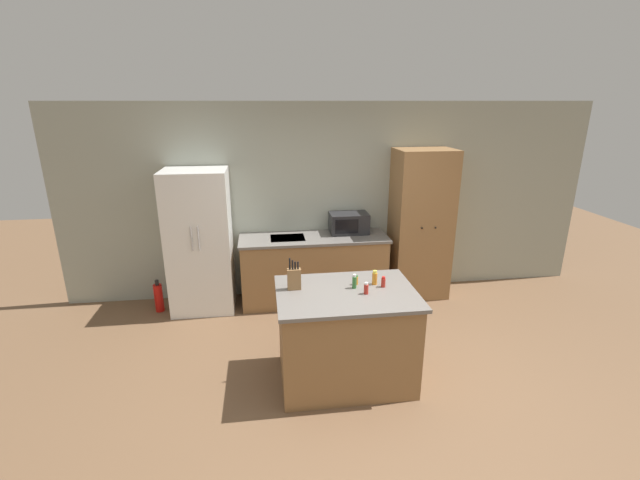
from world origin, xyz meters
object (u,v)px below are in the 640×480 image
Objects in this scene: spice_bottle_amber_oil at (354,282)px; spice_bottle_pale_salt at (383,282)px; pantry_cabinet at (420,225)px; spice_bottle_tall_dark at (375,278)px; spice_bottle_short_red at (366,289)px; fire_extinguisher at (159,297)px; refrigerator at (200,242)px; microwave at (349,223)px; spice_bottle_green_herb at (356,280)px; knife_block at (294,278)px.

spice_bottle_amber_oil reaches higher than spice_bottle_pale_salt.
spice_bottle_tall_dark is at bearing -122.70° from pantry_cabinet.
fire_extinguisher is at bearing 142.06° from spice_bottle_short_red.
refrigerator is 1.95m from microwave.
spice_bottle_tall_dark is 0.24m from spice_bottle_short_red.
spice_bottle_amber_oil is at bearing -113.82° from spice_bottle_green_herb.
refrigerator is 17.57× the size of spice_bottle_pale_salt.
spice_bottle_tall_dark reaches higher than spice_bottle_short_red.
spice_bottle_amber_oil is at bearing -99.74° from microwave.
spice_bottle_tall_dark is at bearing 132.85° from spice_bottle_pale_salt.
microwave reaches higher than spice_bottle_green_herb.
knife_block is at bearing 175.74° from spice_bottle_pale_salt.
pantry_cabinet is 1.98m from spice_bottle_tall_dark.
refrigerator is 12.97× the size of spice_bottle_tall_dark.
spice_bottle_pale_salt is (0.84, -0.06, -0.06)m from knife_block.
spice_bottle_green_herb is at bearing -34.92° from fire_extinguisher.
spice_bottle_amber_oil reaches higher than fire_extinguisher.
knife_block is (-1.84, -1.68, 0.03)m from pantry_cabinet.
refrigerator is 4.22× the size of fire_extinguisher.
refrigerator is at bearing 133.96° from spice_bottle_amber_oil.
refrigerator is at bearing 135.95° from spice_bottle_green_herb.
spice_bottle_pale_salt is at bearing -41.73° from refrigerator.
microwave is at bearing 86.65° from spice_bottle_tall_dark.
spice_bottle_tall_dark is 1.26× the size of spice_bottle_short_red.
spice_bottle_short_red is at bearing -16.54° from knife_block.
spice_bottle_short_red reaches higher than spice_bottle_pale_salt.
microwave reaches higher than spice_bottle_pale_salt.
knife_block is 2.44m from fire_extinguisher.
pantry_cabinet reaches higher than spice_bottle_short_red.
spice_bottle_pale_salt is at bearing -91.18° from microwave.
spice_bottle_pale_salt is at bearing -4.26° from knife_block.
knife_block is at bearing -177.40° from spice_bottle_green_herb.
spice_bottle_short_red is at bearing -146.95° from spice_bottle_pale_salt.
microwave reaches higher than fire_extinguisher.
microwave is 3.68× the size of spice_bottle_amber_oil.
pantry_cabinet is at bearing -5.81° from microwave.
microwave is 1.84m from spice_bottle_pale_salt.
refrigerator is at bearing 123.16° from knife_block.
pantry_cabinet is 14.57× the size of spice_bottle_amber_oil.
spice_bottle_short_red reaches higher than fire_extinguisher.
knife_block is at bearing 174.64° from spice_bottle_amber_oil.
spice_bottle_tall_dark is at bearing 56.59° from spice_bottle_short_red.
refrigerator is at bearing -179.24° from pantry_cabinet.
spice_bottle_tall_dark is 2.99m from fire_extinguisher.
fire_extinguisher is (-0.57, -0.05, -0.72)m from refrigerator.
pantry_cabinet is at bearing 57.30° from spice_bottle_tall_dark.
spice_bottle_green_herb is at bearing 173.88° from spice_bottle_tall_dark.
spice_bottle_green_herb is (1.66, -1.61, 0.06)m from refrigerator.
pantry_cabinet is at bearing 1.44° from fire_extinguisher.
knife_block is 2.80× the size of spice_bottle_short_red.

